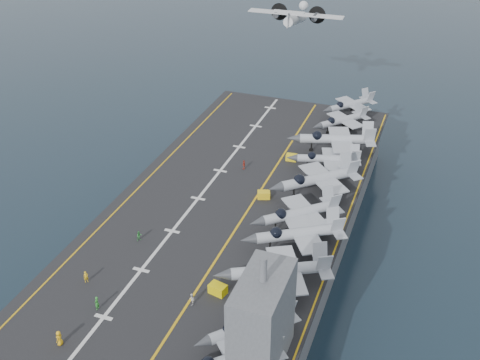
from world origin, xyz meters
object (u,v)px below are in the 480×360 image
(island_superstructure, at_px, (262,312))
(fighter_jet_0, at_px, (233,358))
(transport_plane, at_px, (295,19))
(tow_cart_a, at_px, (218,289))

(island_superstructure, height_order, fighter_jet_0, island_superstructure)
(fighter_jet_0, distance_m, transport_plane, 89.33)
(island_superstructure, distance_m, tow_cart_a, 14.64)
(tow_cart_a, relative_size, transport_plane, 0.12)
(fighter_jet_0, relative_size, transport_plane, 0.72)
(transport_plane, bearing_deg, tow_cart_a, -81.78)
(transport_plane, bearing_deg, fighter_jet_0, -78.61)
(island_superstructure, xyz_separation_m, tow_cart_a, (-9.10, 9.23, -6.81))
(transport_plane, bearing_deg, island_superstructure, -76.66)
(island_superstructure, relative_size, transport_plane, 0.68)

